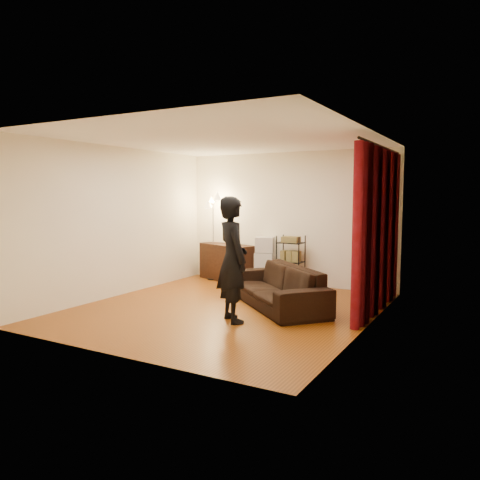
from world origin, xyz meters
The scene contains 14 objects.
floor centered at (0.00, 0.00, 0.00)m, with size 5.00×5.00×0.00m, color #8A4611.
ceiling centered at (0.00, 0.00, 2.70)m, with size 5.00×5.00×0.00m, color white.
wall_back centered at (0.00, 2.50, 1.35)m, with size 5.00×5.00×0.00m, color white.
wall_front centered at (0.00, -2.50, 1.35)m, with size 5.00×5.00×0.00m, color white.
wall_left centered at (-2.25, 0.00, 1.35)m, with size 5.00×5.00×0.00m, color white.
wall_right centered at (2.25, 0.00, 1.35)m, with size 5.00×5.00×0.00m, color white.
curtain_rod centered at (2.15, 1.12, 2.58)m, with size 0.04×0.04×2.65m, color black.
curtain centered at (2.13, 1.12, 1.28)m, with size 0.22×2.65×2.55m, color maroon, non-canonical shape.
sofa centered at (0.64, 0.57, 0.33)m, with size 2.29×0.90×0.67m, color black.
person centered at (0.46, -0.56, 0.91)m, with size 0.66×0.44×1.82m, color black.
media_cabinet centered at (-1.29, 2.23, 0.39)m, with size 1.34×0.50×0.78m, color black.
storage_boxes centered at (-0.44, 2.31, 0.49)m, with size 0.39×0.31×0.97m, color silver, non-canonical shape.
wire_shelf centered at (0.23, 2.13, 0.52)m, with size 0.47×0.33×1.04m, color black, non-canonical shape.
floor_lamp centered at (-1.60, 2.16, 0.92)m, with size 0.33×0.33×1.83m, color silver, non-canonical shape.
Camera 1 is at (3.81, -6.35, 1.84)m, focal length 35.00 mm.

